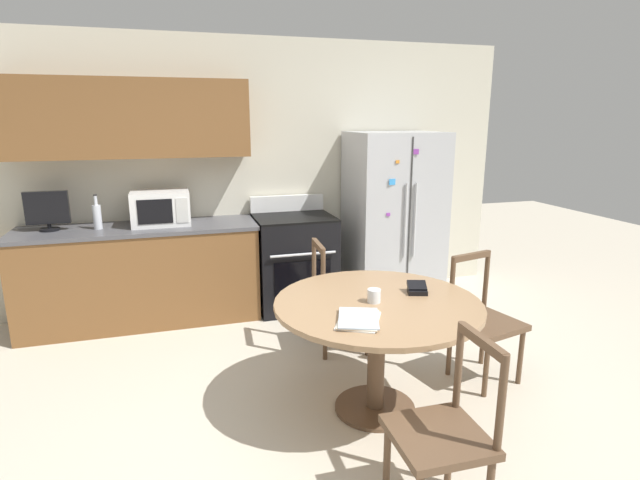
{
  "coord_description": "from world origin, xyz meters",
  "views": [
    {
      "loc": [
        -0.85,
        -2.35,
        1.85
      ],
      "look_at": [
        0.2,
        1.15,
        0.95
      ],
      "focal_mm": 28.0,
      "sensor_mm": 36.0,
      "label": 1
    }
  ],
  "objects_px": {
    "counter_bottle": "(97,216)",
    "dining_chair_right": "(484,322)",
    "dining_chair_far": "(338,298)",
    "countertop_tv": "(47,210)",
    "dining_chair_near": "(444,434)",
    "oven_range": "(294,261)",
    "wallet": "(417,289)",
    "candle_glass": "(374,297)",
    "refrigerator": "(393,217)",
    "microwave": "(161,208)"
  },
  "relations": [
    {
      "from": "dining_chair_near",
      "to": "candle_glass",
      "type": "relative_size",
      "value": 10.8
    },
    {
      "from": "refrigerator",
      "to": "wallet",
      "type": "relative_size",
      "value": 10.85
    },
    {
      "from": "countertop_tv",
      "to": "wallet",
      "type": "distance_m",
      "value": 3.19
    },
    {
      "from": "candle_glass",
      "to": "dining_chair_right",
      "type": "bearing_deg",
      "value": 10.41
    },
    {
      "from": "dining_chair_far",
      "to": "dining_chair_right",
      "type": "bearing_deg",
      "value": 53.03
    },
    {
      "from": "refrigerator",
      "to": "microwave",
      "type": "xyz_separation_m",
      "value": [
        -2.26,
        0.1,
        0.2
      ]
    },
    {
      "from": "refrigerator",
      "to": "dining_chair_right",
      "type": "bearing_deg",
      "value": -92.64
    },
    {
      "from": "oven_range",
      "to": "dining_chair_far",
      "type": "distance_m",
      "value": 1.03
    },
    {
      "from": "countertop_tv",
      "to": "dining_chair_near",
      "type": "relative_size",
      "value": 0.38
    },
    {
      "from": "counter_bottle",
      "to": "dining_chair_far",
      "type": "relative_size",
      "value": 0.34
    },
    {
      "from": "dining_chair_near",
      "to": "countertop_tv",
      "type": "bearing_deg",
      "value": 37.64
    },
    {
      "from": "candle_glass",
      "to": "wallet",
      "type": "distance_m",
      "value": 0.34
    },
    {
      "from": "oven_range",
      "to": "countertop_tv",
      "type": "xyz_separation_m",
      "value": [
        -2.15,
        0.08,
        0.61
      ]
    },
    {
      "from": "microwave",
      "to": "dining_chair_right",
      "type": "xyz_separation_m",
      "value": [
        2.18,
        -1.84,
        -0.62
      ]
    },
    {
      "from": "refrigerator",
      "to": "dining_chair_far",
      "type": "height_order",
      "value": "refrigerator"
    },
    {
      "from": "countertop_tv",
      "to": "dining_chair_far",
      "type": "distance_m",
      "value": 2.59
    },
    {
      "from": "oven_range",
      "to": "candle_glass",
      "type": "xyz_separation_m",
      "value": [
        0.03,
        -1.95,
        0.31
      ]
    },
    {
      "from": "counter_bottle",
      "to": "dining_chair_right",
      "type": "xyz_separation_m",
      "value": [
        2.71,
        -1.8,
        -0.58
      ]
    },
    {
      "from": "refrigerator",
      "to": "oven_range",
      "type": "xyz_separation_m",
      "value": [
        -1.03,
        0.04,
        -0.39
      ]
    },
    {
      "from": "refrigerator",
      "to": "dining_chair_right",
      "type": "height_order",
      "value": "refrigerator"
    },
    {
      "from": "microwave",
      "to": "dining_chair_right",
      "type": "height_order",
      "value": "microwave"
    },
    {
      "from": "counter_bottle",
      "to": "dining_chair_right",
      "type": "height_order",
      "value": "counter_bottle"
    },
    {
      "from": "oven_range",
      "to": "candle_glass",
      "type": "relative_size",
      "value": 12.93
    },
    {
      "from": "counter_bottle",
      "to": "dining_chair_right",
      "type": "relative_size",
      "value": 0.34
    },
    {
      "from": "refrigerator",
      "to": "candle_glass",
      "type": "relative_size",
      "value": 20.5
    },
    {
      "from": "refrigerator",
      "to": "oven_range",
      "type": "relative_size",
      "value": 1.58
    },
    {
      "from": "dining_chair_far",
      "to": "candle_glass",
      "type": "relative_size",
      "value": 10.8
    },
    {
      "from": "dining_chair_far",
      "to": "dining_chair_right",
      "type": "height_order",
      "value": "same"
    },
    {
      "from": "oven_range",
      "to": "wallet",
      "type": "distance_m",
      "value": 1.93
    },
    {
      "from": "candle_glass",
      "to": "counter_bottle",
      "type": "bearing_deg",
      "value": 132.14
    },
    {
      "from": "dining_chair_right",
      "to": "oven_range",
      "type": "bearing_deg",
      "value": -74.91
    },
    {
      "from": "dining_chair_far",
      "to": "candle_glass",
      "type": "distance_m",
      "value": 0.98
    },
    {
      "from": "oven_range",
      "to": "wallet",
      "type": "relative_size",
      "value": 6.85
    },
    {
      "from": "microwave",
      "to": "dining_chair_far",
      "type": "relative_size",
      "value": 0.56
    },
    {
      "from": "countertop_tv",
      "to": "dining_chair_near",
      "type": "distance_m",
      "value": 3.69
    },
    {
      "from": "refrigerator",
      "to": "dining_chair_right",
      "type": "relative_size",
      "value": 1.9
    },
    {
      "from": "oven_range",
      "to": "microwave",
      "type": "xyz_separation_m",
      "value": [
        -1.22,
        0.06,
        0.58
      ]
    },
    {
      "from": "dining_chair_near",
      "to": "candle_glass",
      "type": "distance_m",
      "value": 0.97
    },
    {
      "from": "dining_chair_near",
      "to": "candle_glass",
      "type": "xyz_separation_m",
      "value": [
        0.02,
        0.91,
        0.35
      ]
    },
    {
      "from": "counter_bottle",
      "to": "oven_range",
      "type": "bearing_deg",
      "value": -0.78
    },
    {
      "from": "counter_bottle",
      "to": "dining_chair_far",
      "type": "bearing_deg",
      "value": -29.52
    },
    {
      "from": "wallet",
      "to": "dining_chair_far",
      "type": "bearing_deg",
      "value": 106.81
    },
    {
      "from": "dining_chair_right",
      "to": "candle_glass",
      "type": "relative_size",
      "value": 10.8
    },
    {
      "from": "counter_bottle",
      "to": "dining_chair_near",
      "type": "relative_size",
      "value": 0.34
    },
    {
      "from": "oven_range",
      "to": "dining_chair_near",
      "type": "height_order",
      "value": "oven_range"
    },
    {
      "from": "microwave",
      "to": "dining_chair_near",
      "type": "xyz_separation_m",
      "value": [
        1.23,
        -2.91,
        -0.62
      ]
    },
    {
      "from": "refrigerator",
      "to": "countertop_tv",
      "type": "xyz_separation_m",
      "value": [
        -3.18,
        0.12,
        0.23
      ]
    },
    {
      "from": "counter_bottle",
      "to": "wallet",
      "type": "relative_size",
      "value": 1.93
    },
    {
      "from": "candle_glass",
      "to": "countertop_tv",
      "type": "bearing_deg",
      "value": 137.12
    },
    {
      "from": "microwave",
      "to": "counter_bottle",
      "type": "relative_size",
      "value": 1.66
    }
  ]
}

